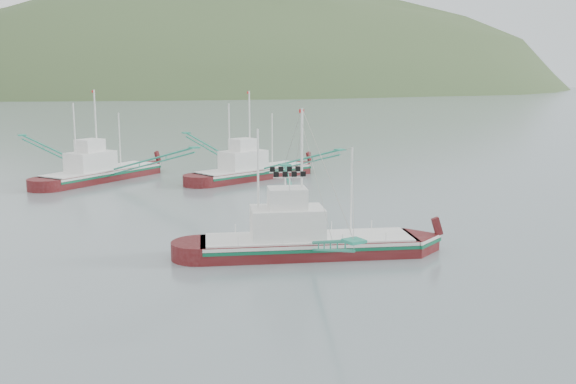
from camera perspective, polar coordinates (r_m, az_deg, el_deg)
ground at (r=43.49m, az=4.17°, el=-5.35°), size 1200.00×1200.00×0.00m
main_boat at (r=42.25m, az=1.69°, el=-2.79°), size 14.52×24.46×10.43m
bg_boat_right at (r=74.14m, az=-3.21°, el=2.65°), size 15.29×26.49×10.85m
bg_boat_far at (r=75.82m, az=-16.34°, el=2.71°), size 16.67×25.49×11.02m
headland_right at (r=534.19m, az=-2.02°, el=8.99°), size 684.00×432.00×306.00m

